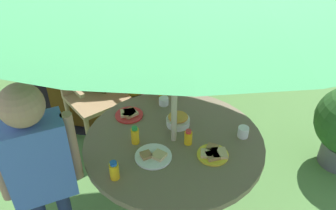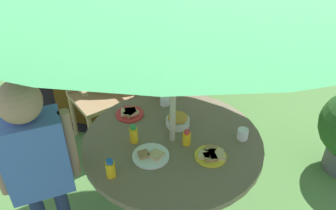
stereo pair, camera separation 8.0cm
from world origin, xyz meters
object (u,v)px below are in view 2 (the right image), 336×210
juice_bottle_far_right (111,169)px  juice_bottle_center_front (134,135)px  juice_bottle_near_right (187,138)px  juice_bottle_center_back (165,90)px  plate_near_left (211,155)px  garden_table (172,158)px  child_in_pink_shirt (154,69)px  plate_far_left (130,113)px  plate_back_edge (151,156)px  dome_tent (116,29)px  wooden_chair (95,80)px  snack_bowl (178,120)px  cup_far (165,101)px  cup_near (243,134)px  child_in_blue_shirt (35,157)px

juice_bottle_far_right → juice_bottle_center_front: bearing=72.6°
juice_bottle_near_right → juice_bottle_center_back: size_ratio=0.82×
plate_near_left → juice_bottle_center_front: juice_bottle_center_front is taller
plate_near_left → garden_table: bearing=147.3°
child_in_pink_shirt → plate_far_left: bearing=-24.8°
child_in_pink_shirt → juice_bottle_center_front: size_ratio=9.74×
plate_back_edge → plate_far_left: bearing=113.3°
juice_bottle_near_right → dome_tent: bearing=111.2°
juice_bottle_center_front → wooden_chair: bearing=116.3°
wooden_chair → child_in_pink_shirt: child_in_pink_shirt is taller
juice_bottle_center_front → plate_back_edge: bearing=-49.4°
wooden_chair → juice_bottle_near_right: size_ratio=10.16×
garden_table → juice_bottle_far_right: (-0.33, -0.32, 0.22)m
snack_bowl → plate_back_edge: snack_bowl is taller
garden_table → juice_bottle_center_front: bearing=-173.8°
juice_bottle_center_front → cup_far: bearing=67.1°
juice_bottle_center_front → cup_far: (0.18, 0.42, -0.03)m
plate_back_edge → cup_near: size_ratio=3.12×
dome_tent → snack_bowl: (0.70, -1.75, 0.09)m
plate_near_left → dome_tent: bearing=113.6°
plate_far_left → plate_back_edge: bearing=-66.7°
plate_back_edge → plate_far_left: same height
juice_bottle_center_back → plate_near_left: bearing=-64.9°
dome_tent → juice_bottle_center_back: bearing=-55.9°
juice_bottle_near_right → juice_bottle_far_right: bearing=-145.8°
juice_bottle_center_front → juice_bottle_near_right: bearing=-1.8°
wooden_chair → cup_far: bearing=-77.0°
garden_table → child_in_pink_shirt: 0.87m
juice_bottle_near_right → cup_near: 0.36m
cup_far → dome_tent: bearing=111.6°
snack_bowl → plate_back_edge: bearing=-116.4°
child_in_pink_shirt → juice_bottle_center_back: (0.11, -0.33, 0.00)m
plate_near_left → cup_far: cup_far is taller
juice_bottle_far_right → juice_bottle_center_back: 0.86m
wooden_chair → dome_tent: dome_tent is taller
garden_table → dome_tent: (-0.66, 1.90, 0.11)m
child_in_blue_shirt → plate_back_edge: bearing=-8.9°
wooden_chair → child_in_blue_shirt: 1.26m
plate_near_left → juice_bottle_far_right: 0.59m
cup_far → child_in_blue_shirt: bearing=-133.4°
dome_tent → snack_bowl: bearing=-57.1°
child_in_pink_shirt → juice_bottle_near_right: size_ratio=11.45×
plate_near_left → juice_bottle_near_right: bearing=141.9°
juice_bottle_near_right → juice_bottle_far_right: size_ratio=0.87×
garden_table → juice_bottle_near_right: bearing=-22.3°
snack_bowl → juice_bottle_center_back: 0.36m
garden_table → juice_bottle_center_front: size_ratio=9.38×
plate_far_left → juice_bottle_center_back: juice_bottle_center_back is taller
wooden_chair → juice_bottle_center_back: size_ratio=8.30×
child_in_pink_shirt → plate_far_left: 0.58m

